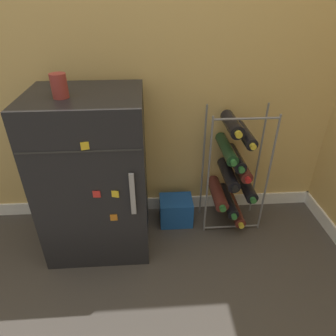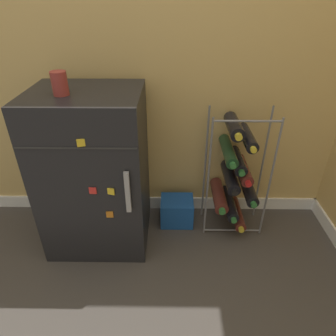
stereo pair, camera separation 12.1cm
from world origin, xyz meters
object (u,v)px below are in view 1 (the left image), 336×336
at_px(mini_fridge, 95,176).
at_px(fridge_top_cup, 59,86).
at_px(soda_box, 176,210).
at_px(wine_rack, 233,172).

distance_m(mini_fridge, fridge_top_cup, 0.53).
distance_m(soda_box, fridge_top_cup, 1.07).
bearing_deg(soda_box, fridge_top_cup, -161.42).
xyz_separation_m(soda_box, fridge_top_cup, (-0.56, -0.19, 0.90)).
distance_m(mini_fridge, wine_rack, 0.83).
bearing_deg(wine_rack, fridge_top_cup, -169.50).
bearing_deg(mini_fridge, soda_box, 15.16).
bearing_deg(fridge_top_cup, wine_rack, 10.50).
bearing_deg(fridge_top_cup, mini_fridge, 35.22).
xyz_separation_m(mini_fridge, fridge_top_cup, (-0.08, -0.06, 0.52)).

